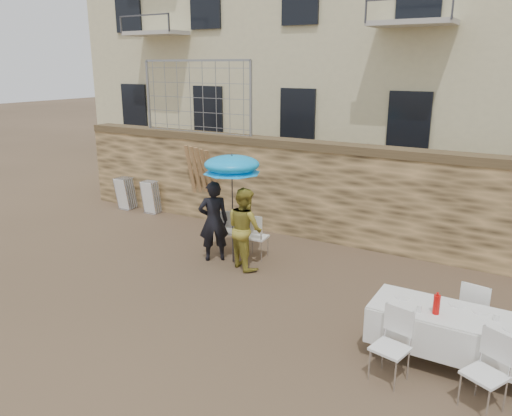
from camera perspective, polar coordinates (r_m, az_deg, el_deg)
The scene contains 16 objects.
ground at distance 8.13m, azimuth -10.64°, elevation -12.88°, with size 80.00×80.00×0.00m, color brown.
stone_wall at distance 11.68m, azimuth 5.32°, elevation 2.13°, with size 13.00×0.50×2.20m, color olive.
chain_link_fence at distance 12.93m, azimuth -6.82°, elevation 12.41°, with size 3.20×0.06×1.80m, color gray, non-canonical shape.
man_suit at distance 10.18m, azimuth -4.88°, elevation -1.51°, with size 0.61×0.40×1.67m, color black.
woman_dress at distance 9.79m, azimuth -1.29°, elevation -2.31°, with size 0.79×0.61×1.62m, color gold.
umbrella at distance 9.76m, azimuth -2.77°, elevation 4.62°, with size 1.14×1.14×2.08m.
couple_chair_left at distance 10.72m, azimuth -3.13°, elevation -2.55°, with size 0.48×0.48×0.96m, color white, non-canonical shape.
couple_chair_right at distance 10.37m, azimuth 0.09°, elevation -3.18°, with size 0.48×0.48×0.96m, color white, non-canonical shape.
banquet_table at distance 7.17m, azimuth 21.63°, elevation -11.37°, with size 2.10×0.85×0.78m.
soda_bottle at distance 6.99m, azimuth 19.93°, elevation -10.34°, with size 0.09×0.09×0.26m, color red.
table_chair_front_left at distance 6.74m, azimuth 15.09°, elevation -15.05°, with size 0.48×0.48×0.96m, color white, non-canonical shape.
table_chair_front_right at distance 6.60m, azimuth 24.69°, elevation -16.77°, with size 0.48×0.48×0.96m, color white, non-canonical shape.
table_chair_back at distance 7.98m, azimuth 23.86°, elevation -10.78°, with size 0.48×0.48×0.96m, color white, non-canonical shape.
chair_stack_left at distance 14.46m, azimuth -14.24°, elevation 1.81°, with size 0.46×0.47×0.92m, color white, non-canonical shape.
chair_stack_right at distance 13.86m, azimuth -11.58°, elevation 1.36°, with size 0.46×0.40×0.92m, color white, non-canonical shape.
wood_planks at distance 12.79m, azimuth -6.15°, elevation 2.87°, with size 0.70×0.20×2.00m, color #A37749, non-canonical shape.
Camera 1 is at (4.82, -5.27, 3.90)m, focal length 35.00 mm.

